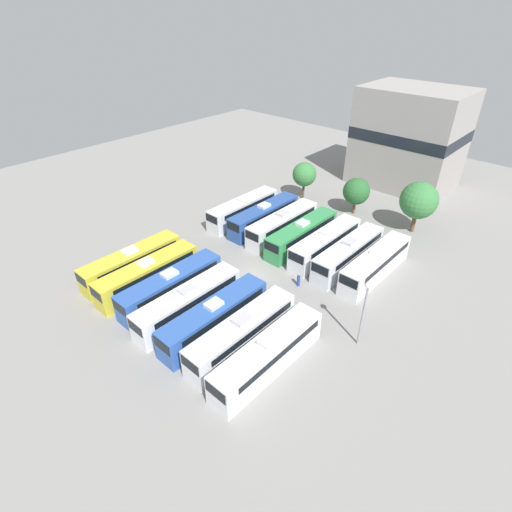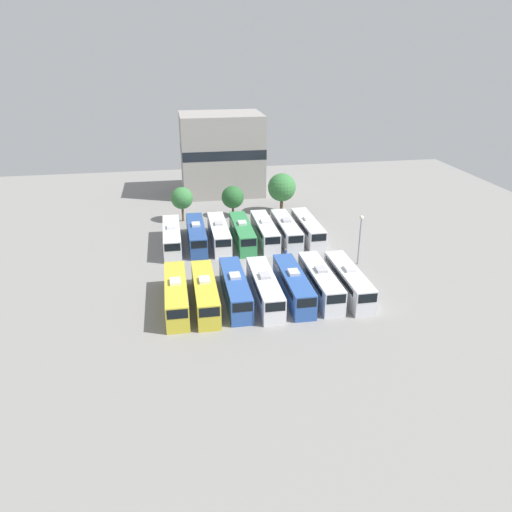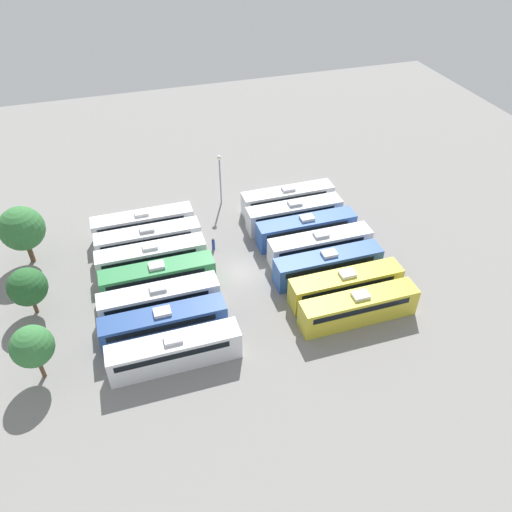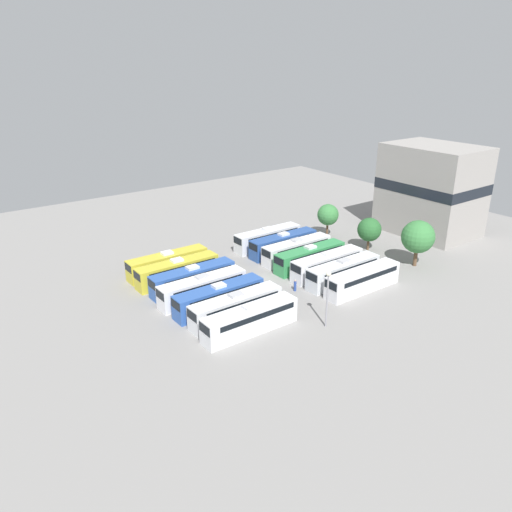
# 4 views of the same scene
# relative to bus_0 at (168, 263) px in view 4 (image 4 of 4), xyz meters

# --- Properties ---
(ground_plane) EXTENTS (115.36, 115.36, 0.00)m
(ground_plane) POSITION_rel_bus_0_xyz_m (10.21, 9.14, -1.66)
(ground_plane) COLOR gray
(bus_0) EXTENTS (2.49, 11.92, 3.38)m
(bus_0) POSITION_rel_bus_0_xyz_m (0.00, 0.00, 0.00)
(bus_0) COLOR gold
(bus_0) RESTS_ON ground_plane
(bus_1) EXTENTS (2.49, 11.92, 3.38)m
(bus_1) POSITION_rel_bus_0_xyz_m (3.27, -0.16, 0.00)
(bus_1) COLOR gold
(bus_1) RESTS_ON ground_plane
(bus_2) EXTENTS (2.49, 11.92, 3.38)m
(bus_2) POSITION_rel_bus_0_xyz_m (6.79, 0.27, 0.00)
(bus_2) COLOR #2D56A8
(bus_2) RESTS_ON ground_plane
(bus_3) EXTENTS (2.49, 11.92, 3.38)m
(bus_3) POSITION_rel_bus_0_xyz_m (10.19, -0.24, 0.00)
(bus_3) COLOR white
(bus_3) RESTS_ON ground_plane
(bus_4) EXTENTS (2.49, 11.92, 3.38)m
(bus_4) POSITION_rel_bus_0_xyz_m (13.67, 0.04, 0.00)
(bus_4) COLOR #2D56A8
(bus_4) RESTS_ON ground_plane
(bus_5) EXTENTS (2.49, 11.92, 3.38)m
(bus_5) POSITION_rel_bus_0_xyz_m (17.03, 0.28, 0.00)
(bus_5) COLOR silver
(bus_5) RESTS_ON ground_plane
(bus_6) EXTENTS (2.49, 11.92, 3.38)m
(bus_6) POSITION_rel_bus_0_xyz_m (20.44, -0.12, 0.00)
(bus_6) COLOR silver
(bus_6) RESTS_ON ground_plane
(bus_7) EXTENTS (2.49, 11.92, 3.38)m
(bus_7) POSITION_rel_bus_0_xyz_m (-0.13, 18.20, 0.00)
(bus_7) COLOR silver
(bus_7) RESTS_ON ground_plane
(bus_8) EXTENTS (2.49, 11.92, 3.38)m
(bus_8) POSITION_rel_bus_0_xyz_m (3.48, 18.58, 0.00)
(bus_8) COLOR #284C93
(bus_8) RESTS_ON ground_plane
(bus_9) EXTENTS (2.49, 11.92, 3.38)m
(bus_9) POSITION_rel_bus_0_xyz_m (6.84, 18.48, 0.00)
(bus_9) COLOR white
(bus_9) RESTS_ON ground_plane
(bus_10) EXTENTS (2.49, 11.92, 3.38)m
(bus_10) POSITION_rel_bus_0_xyz_m (10.31, 18.08, 0.00)
(bus_10) COLOR #338C4C
(bus_10) RESTS_ON ground_plane
(bus_11) EXTENTS (2.49, 11.92, 3.38)m
(bus_11) POSITION_rel_bus_0_xyz_m (13.75, 18.28, 0.00)
(bus_11) COLOR white
(bus_11) RESTS_ON ground_plane
(bus_12) EXTENTS (2.49, 11.92, 3.38)m
(bus_12) POSITION_rel_bus_0_xyz_m (17.05, 18.16, 0.00)
(bus_12) COLOR silver
(bus_12) RESTS_ON ground_plane
(bus_13) EXTENTS (2.49, 11.92, 3.38)m
(bus_13) POSITION_rel_bus_0_xyz_m (20.45, 18.33, 0.00)
(bus_13) COLOR silver
(bus_13) RESTS_ON ground_plane
(worker_person) EXTENTS (0.36, 0.36, 1.60)m
(worker_person) POSITION_rel_bus_0_xyz_m (15.25, 10.97, -0.92)
(worker_person) COLOR navy
(worker_person) RESTS_ON ground_plane
(light_pole) EXTENTS (0.60, 0.60, 6.98)m
(light_pole) POSITION_rel_bus_0_xyz_m (24.62, 7.63, 3.15)
(light_pole) COLOR gray
(light_pole) RESTS_ON ground_plane
(tree_0) EXTENTS (3.67, 3.67, 5.84)m
(tree_0) POSITION_rel_bus_0_xyz_m (1.90, 29.67, 2.32)
(tree_0) COLOR brown
(tree_0) RESTS_ON ground_plane
(tree_1) EXTENTS (3.83, 3.83, 5.39)m
(tree_1) POSITION_rel_bus_0_xyz_m (10.52, 30.53, 1.80)
(tree_1) COLOR brown
(tree_1) RESTS_ON ground_plane
(tree_2) EXTENTS (4.88, 4.88, 7.04)m
(tree_2) POSITION_rel_bus_0_xyz_m (19.23, 31.15, 2.91)
(tree_2) COLOR brown
(tree_2) RESTS_ON ground_plane
(depot_building) EXTENTS (15.67, 11.69, 15.38)m
(depot_building) POSITION_rel_bus_0_xyz_m (10.45, 46.00, 6.11)
(depot_building) COLOR gray
(depot_building) RESTS_ON ground_plane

